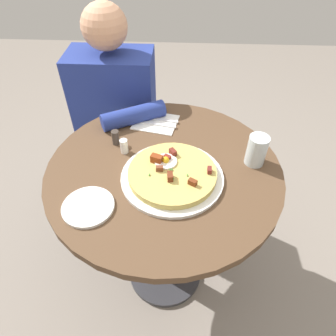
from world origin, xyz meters
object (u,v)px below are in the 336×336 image
Objects in this scene: dining_table at (164,200)px; bread_plate at (88,207)px; salt_shaker at (124,146)px; fork at (154,124)px; pepper_shaker at (116,137)px; pizza_plate at (172,177)px; person_seated at (119,133)px; knife at (157,119)px; water_glass at (257,150)px; breakfast_pizza at (172,173)px.

bread_plate is at bearing 41.47° from dining_table.
dining_table is 14.96× the size of salt_shaker.
pepper_shaker reaches higher than fork.
pizza_plate is at bearing 141.79° from pepper_shaker.
person_seated is 6.31× the size of knife.
fork is 1.65× the size of water_glass.
person_seated is (0.27, -0.50, -0.07)m from dining_table.
pepper_shaker is at bearing -125.27° from fork.
breakfast_pizza is 1.61× the size of knife.
salt_shaker is (0.18, -0.12, 0.00)m from breakfast_pizza.
water_glass reaches higher than breakfast_pizza.
dining_table is 0.20m from pizza_plate.
bread_plate is 0.46m from fork.
person_seated is 0.41m from knife.
salt_shaker is 0.06m from pepper_shaker.
pizza_plate is 3.11× the size of water_glass.
knife is (0.08, -0.33, -0.02)m from breakfast_pizza.
salt_shaker is (0.15, -0.07, 0.21)m from dining_table.
knife is 0.21m from pepper_shaker.
pepper_shaker is at bearing -8.78° from water_glass.
salt_shaker is at bearing -106.87° from fork.
water_glass is at bearing -16.55° from fork.
pepper_shaker is (0.13, 0.12, 0.02)m from fork.
salt_shaker is (-0.12, 0.43, 0.27)m from person_seated.
breakfast_pizza is at bearing -61.94° from fork.
salt_shaker is at bearing -34.60° from breakfast_pizza.
bread_plate is at bearing 23.58° from water_glass.
bread_plate reaches higher than fork.
salt_shaker is (0.18, -0.12, 0.02)m from pizza_plate.
breakfast_pizza is 1.61× the size of fork.
bread_plate is at bearing -98.15° from knife.
knife is at bearing -116.19° from salt_shaker.
water_glass is at bearing -21.17° from knife.
pepper_shaker is (0.14, 0.16, 0.02)m from knife.
person_seated reaches higher than breakfast_pizza.
breakfast_pizza is (-0.30, 0.55, 0.27)m from person_seated.
pepper_shaker is (-0.03, -0.31, 0.02)m from bread_plate.
person_seated is at bearing -61.88° from dining_table.
person_seated reaches higher than water_glass.
breakfast_pizza is 0.27m from pepper_shaker.
pizza_plate is 0.28m from pepper_shaker.
person_seated is 0.42m from fork.
bread_plate is (0.22, 0.19, 0.18)m from dining_table.
fork is (-0.16, -0.43, 0.00)m from bread_plate.
knife is (-0.17, -0.46, 0.00)m from bread_plate.
salt_shaker reaches higher than knife.
dining_table is at bearing -138.53° from bread_plate.
bread_plate is 0.88× the size of knife.
pepper_shaker is at bearing -38.06° from breakfast_pizza.
person_seated is 10.42× the size of water_glass.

